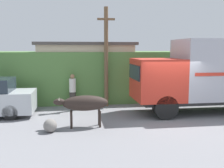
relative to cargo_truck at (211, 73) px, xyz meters
name	(u,v)px	position (x,y,z in m)	size (l,w,h in m)	color
ground_plane	(169,119)	(-2.38, -0.96, -1.88)	(60.00, 60.00, 0.00)	gray
hillside_embankment	(135,73)	(-2.38, 5.47, -0.45)	(32.00, 6.15, 2.86)	#568442
building_backdrop	(86,72)	(-5.75, 3.66, -0.17)	(5.56, 2.70, 3.39)	#C6B793
cargo_truck	(211,73)	(0.00, 0.00, 0.00)	(7.00, 2.35, 3.47)	#2D2D2D
brown_cow	(84,103)	(-6.08, -1.54, -0.96)	(2.10, 0.60, 1.24)	#2D231E
pedestrian_on_hill	(73,89)	(-6.53, 2.08, -0.93)	(0.42, 0.42, 1.73)	#38332D
utility_pole	(106,55)	(-4.76, 2.10, 0.82)	(0.90, 0.21, 5.16)	brown
roadside_rock	(50,126)	(-7.34, -2.03, -1.64)	(0.49, 0.49, 0.49)	gray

